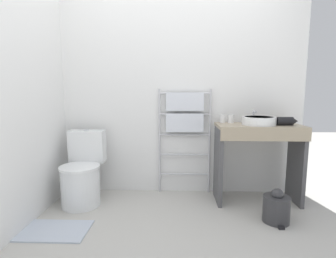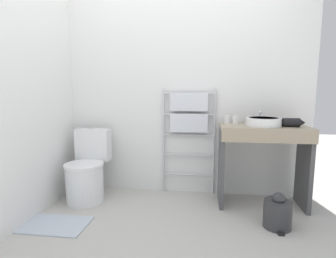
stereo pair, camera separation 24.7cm
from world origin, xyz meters
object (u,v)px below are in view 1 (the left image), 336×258
at_px(towel_radiator, 184,120).
at_px(hair_dryer, 285,121).
at_px(cup_near_wall, 222,119).
at_px(toilet, 82,175).
at_px(cup_near_edge, 231,119).
at_px(sink_basin, 258,121).
at_px(trash_bin, 276,208).

bearing_deg(towel_radiator, hair_dryer, -14.39).
bearing_deg(hair_dryer, cup_near_wall, 161.12).
xyz_separation_m(toilet, towel_radiator, (1.08, 0.32, 0.56)).
distance_m(cup_near_edge, hair_dryer, 0.54).
distance_m(towel_radiator, sink_basin, 0.79).
bearing_deg(trash_bin, cup_near_edge, 118.02).
distance_m(hair_dryer, trash_bin, 0.88).
distance_m(toilet, hair_dryer, 2.17).
relative_size(towel_radiator, cup_near_wall, 13.75).
xyz_separation_m(sink_basin, cup_near_edge, (-0.25, 0.16, 0.00)).
xyz_separation_m(toilet, sink_basin, (1.83, 0.09, 0.58)).
height_order(sink_basin, cup_near_wall, cup_near_wall).
xyz_separation_m(sink_basin, cup_near_wall, (-0.34, 0.18, -0.00)).
relative_size(cup_near_edge, hair_dryer, 0.42).
bearing_deg(trash_bin, cup_near_wall, 122.85).
bearing_deg(sink_basin, towel_radiator, 162.36).
bearing_deg(cup_near_wall, sink_basin, -28.61).
relative_size(towel_radiator, hair_dryer, 5.64).
xyz_separation_m(cup_near_wall, hair_dryer, (0.60, -0.20, -0.00)).
distance_m(cup_near_wall, hair_dryer, 0.63).
height_order(toilet, sink_basin, sink_basin).
bearing_deg(sink_basin, cup_near_edge, 148.39).
height_order(sink_basin, cup_near_edge, cup_near_edge).
distance_m(toilet, trash_bin, 1.93).
bearing_deg(cup_near_edge, hair_dryer, -18.91).
xyz_separation_m(toilet, cup_near_wall, (1.50, 0.27, 0.58)).
xyz_separation_m(towel_radiator, cup_near_wall, (0.42, -0.06, 0.02)).
xyz_separation_m(cup_near_edge, trash_bin, (0.31, -0.59, -0.75)).
bearing_deg(towel_radiator, cup_near_wall, -7.61).
bearing_deg(towel_radiator, cup_near_edge, -9.57).
xyz_separation_m(cup_near_edge, hair_dryer, (0.51, -0.18, -0.00)).
xyz_separation_m(towel_radiator, hair_dryer, (1.02, -0.26, 0.02)).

